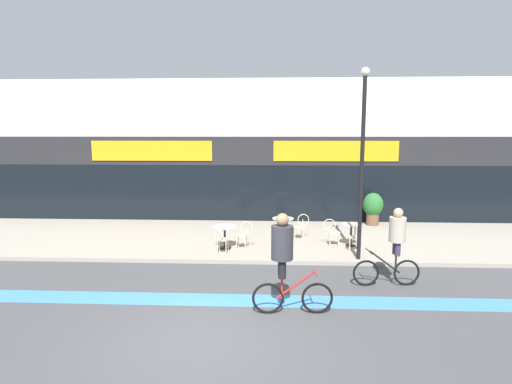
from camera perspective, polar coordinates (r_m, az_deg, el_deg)
The scene contains 17 objects.
ground_plane at distance 7.92m, azimuth -7.88°, elevation -20.51°, with size 120.00×120.00×0.00m, color #424244.
sidewalk_slab at distance 14.62m, azimuth -2.70°, elevation -6.62°, with size 40.00×5.50×0.12m, color gray.
storefront_facade at distance 18.85m, azimuth -1.44°, elevation 5.88°, with size 40.00×4.06×6.11m.
bike_lane_stripe at distance 9.61m, azimuth -5.74°, elevation -15.06°, with size 36.00×0.70×0.01m, color #3D7AB7.
bistro_table_0 at distance 13.09m, azimuth -4.48°, elevation -5.78°, with size 0.77×0.77×0.72m.
bistro_table_1 at distance 14.23m, azimuth 3.87°, elevation -4.57°, with size 0.76×0.76×0.75m.
bistro_table_2 at distance 13.69m, azimuth 13.43°, elevation -5.39°, with size 0.62×0.62×0.73m.
cafe_chair_0_near at distance 12.49m, azimuth -4.88°, elevation -6.48°, with size 0.45×0.60×0.90m.
cafe_chair_0_side at distance 13.02m, azimuth -1.74°, elevation -5.85°, with size 0.59×0.44×0.90m.
cafe_chair_1_near at distance 13.62m, azimuth 3.88°, elevation -5.23°, with size 0.45×0.60×0.90m.
cafe_chair_1_side at distance 14.26m, azimuth 6.39°, elevation -4.65°, with size 0.58×0.42×0.90m.
cafe_chair_2_near at distance 13.09m, azimuth 13.90°, elevation -6.01°, with size 0.45×0.60×0.90m.
cafe_chair_2_side at distance 13.59m, azimuth 10.82°, elevation -5.39°, with size 0.59×0.44×0.90m.
planter_pot at distance 17.00m, azimuth 16.37°, elevation -2.08°, with size 0.81×0.81×1.33m.
lamp_post at distance 11.92m, azimuth 14.95°, elevation 5.54°, with size 0.26×0.26×5.55m.
cyclist_0 at distance 8.48m, azimuth 4.10°, elevation -8.98°, with size 1.73×0.52×2.18m.
cyclist_1 at distance 10.62m, azimuth 19.14°, elevation -6.77°, with size 1.71×0.51×2.00m.
Camera 1 is at (1.33, -6.82, 3.79)m, focal length 28.00 mm.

